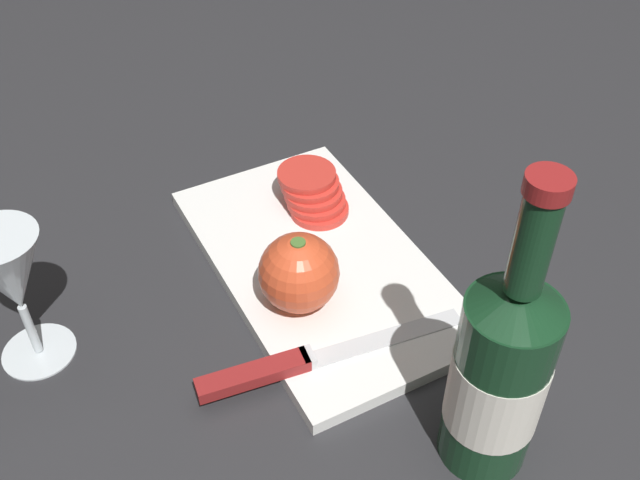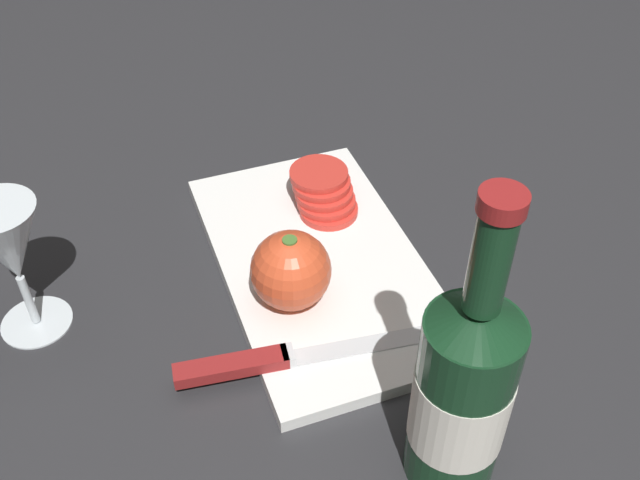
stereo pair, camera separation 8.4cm
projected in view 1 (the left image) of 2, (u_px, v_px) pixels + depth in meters
ground_plane at (304, 301)px, 0.83m from camera, size 3.00×3.00×0.00m
cutting_board at (320, 264)px, 0.86m from camera, size 0.39×0.22×0.02m
wine_bottle at (499, 375)px, 0.62m from camera, size 0.08×0.08×0.32m
wine_glass at (11, 278)px, 0.70m from camera, size 0.08×0.08×0.16m
whole_tomato at (299, 273)px, 0.78m from camera, size 0.09×0.09×0.09m
knife at (279, 367)px, 0.73m from camera, size 0.06×0.28×0.01m
tomato_slice_stack_near at (313, 192)px, 0.91m from camera, size 0.10×0.07×0.04m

